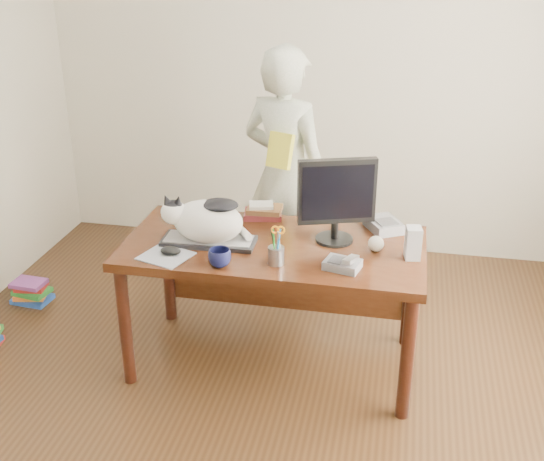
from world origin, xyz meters
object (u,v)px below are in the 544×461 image
at_px(desk, 277,262).
at_px(speaker, 413,243).
at_px(book_stack, 263,211).
at_px(coffee_mug, 220,258).
at_px(monitor, 337,196).
at_px(keyboard, 209,241).
at_px(mouse, 171,251).
at_px(calculator, 384,225).
at_px(cat, 205,219).
at_px(person, 285,175).
at_px(pen_cup, 276,253).
at_px(book_pile_b, 31,292).
at_px(baseball, 376,244).
at_px(phone, 343,264).

bearing_deg(desk, speaker, -8.11).
bearing_deg(book_stack, coffee_mug, -104.16).
bearing_deg(monitor, keyboard, 174.28).
relative_size(monitor, mouse, 3.76).
xyz_separation_m(mouse, speaker, (1.22, 0.21, 0.06)).
height_order(keyboard, calculator, calculator).
distance_m(cat, person, 0.96).
bearing_deg(book_stack, pen_cup, -78.80).
bearing_deg(book_pile_b, person, 17.41).
relative_size(monitor, book_stack, 1.94).
bearing_deg(speaker, desk, 163.21).
relative_size(cat, calculator, 1.88).
relative_size(pen_cup, mouse, 1.70).
relative_size(desk, person, 0.96).
xyz_separation_m(keyboard, person, (0.24, 0.92, 0.07)).
distance_m(cat, monitor, 0.70).
bearing_deg(coffee_mug, person, 84.38).
bearing_deg(calculator, mouse, 177.72).
bearing_deg(cat, pen_cup, -23.37).
relative_size(speaker, baseball, 2.04).
distance_m(phone, speaker, 0.39).
distance_m(pen_cup, book_pile_b, 2.01).
distance_m(monitor, phone, 0.39).
distance_m(phone, baseball, 0.28).
bearing_deg(speaker, book_stack, 147.84).
relative_size(coffee_mug, person, 0.07).
bearing_deg(person, mouse, 92.29).
bearing_deg(desk, book_stack, 116.12).
relative_size(speaker, book_pile_b, 0.65).
xyz_separation_m(monitor, calculator, (0.25, 0.21, -0.23)).
xyz_separation_m(pen_cup, coffee_mug, (-0.27, -0.08, -0.01)).
bearing_deg(book_stack, monitor, -36.98).
xyz_separation_m(phone, person, (-0.49, 1.07, 0.06)).
height_order(mouse, book_stack, book_stack).
bearing_deg(calculator, coffee_mug, -171.35).
bearing_deg(speaker, cat, 173.54).
distance_m(cat, pen_cup, 0.45).
bearing_deg(keyboard, desk, 20.35).
height_order(keyboard, book_pile_b, keyboard).
bearing_deg(monitor, calculator, 21.84).
distance_m(cat, speaker, 1.08).
distance_m(desk, calculator, 0.63).
height_order(coffee_mug, baseball, coffee_mug).
bearing_deg(pen_cup, calculator, 46.22).
height_order(phone, baseball, baseball).
distance_m(mouse, speaker, 1.24).
bearing_deg(book_stack, speaker, -30.49).
bearing_deg(person, pen_cup, 120.29).
bearing_deg(pen_cup, cat, 158.88).
relative_size(calculator, person, 0.16).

